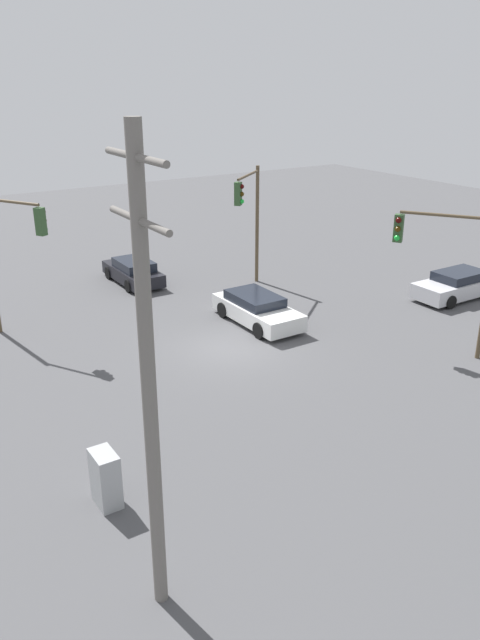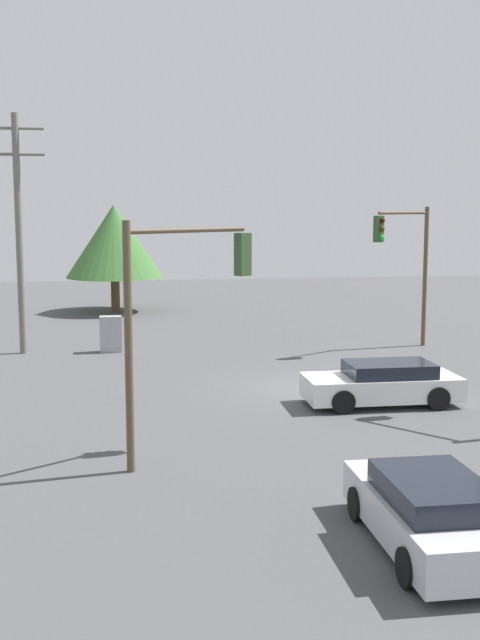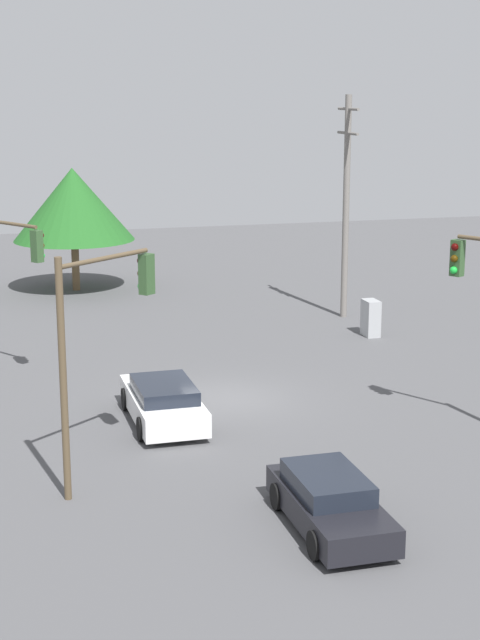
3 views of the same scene
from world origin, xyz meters
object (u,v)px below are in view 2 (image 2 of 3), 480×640
object	(u,v)px
sedan_white	(383,384)
traffic_signal_aux	(180,296)
electrical_cabinet	(111,334)
traffic_signal_cross	(407,253)
sedan_silver	(429,512)

from	to	relation	value
sedan_white	traffic_signal_aux	distance (m)	8.32
electrical_cabinet	traffic_signal_aux	bearing A→B (deg)	97.14
electrical_cabinet	traffic_signal_cross	bearing A→B (deg)	174.90
sedan_silver	traffic_signal_aux	world-z (taller)	traffic_signal_aux
traffic_signal_aux	sedan_silver	bearing A→B (deg)	-89.91
traffic_signal_cross	traffic_signal_aux	xyz separation A→B (m)	(10.35, 13.33, -0.15)
sedan_white	traffic_signal_aux	world-z (taller)	traffic_signal_aux
sedan_white	electrical_cabinet	world-z (taller)	electrical_cabinet
sedan_white	sedan_silver	world-z (taller)	sedan_silver
sedan_silver	traffic_signal_aux	size ratio (longest dim) A/B	0.78
sedan_white	traffic_signal_cross	bearing A→B (deg)	-23.67
sedan_silver	sedan_white	bearing A→B (deg)	75.91
sedan_white	sedan_silver	xyz separation A→B (m)	(2.51, 9.99, 0.01)
sedan_silver	traffic_signal_cross	world-z (taller)	traffic_signal_cross
sedan_white	electrical_cabinet	size ratio (longest dim) A/B	3.13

